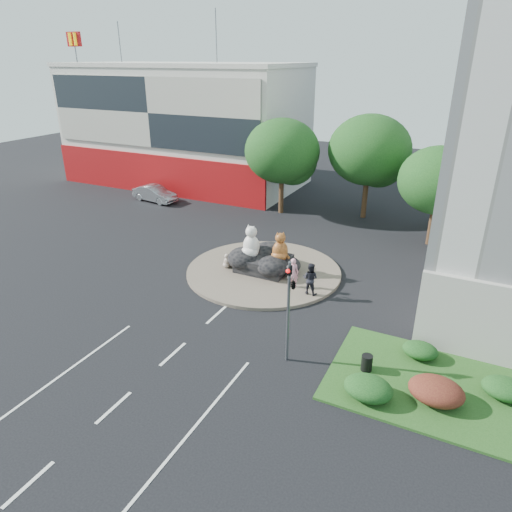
{
  "coord_description": "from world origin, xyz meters",
  "views": [
    {
      "loc": [
        11.49,
        -14.3,
        12.92
      ],
      "look_at": [
        0.4,
        8.07,
        2.0
      ],
      "focal_mm": 32.0,
      "sensor_mm": 36.0,
      "label": 1
    }
  ],
  "objects": [
    {
      "name": "street_lamp",
      "position": [
        12.82,
        8.0,
        4.55
      ],
      "size": [
        2.34,
        0.22,
        8.06
      ],
      "color": "#595B60",
      "rests_on": "ground"
    },
    {
      "name": "pedestrian_pink",
      "position": [
        2.58,
        8.63,
        1.13
      ],
      "size": [
        0.76,
        0.59,
        1.85
      ],
      "primitive_type": "imported",
      "rotation": [
        0.0,
        0.0,
        3.38
      ],
      "color": "pink",
      "rests_on": "roundabout_island"
    },
    {
      "name": "cat_white",
      "position": [
        -0.78,
        9.77,
        2.17
      ],
      "size": [
        1.44,
        1.3,
        2.15
      ],
      "primitive_type": null,
      "rotation": [
        0.0,
        0.0,
        -0.15
      ],
      "color": "silver",
      "rests_on": "rock_plinth"
    },
    {
      "name": "hedge_near_green",
      "position": [
        9.0,
        1.0,
        0.57
      ],
      "size": [
        2.0,
        1.6,
        0.9
      ],
      "primitive_type": "ellipsoid",
      "color": "#103512",
      "rests_on": "grass_verge"
    },
    {
      "name": "hedge_back_green",
      "position": [
        10.5,
        4.8,
        0.48
      ],
      "size": [
        1.6,
        1.28,
        0.72
      ],
      "primitive_type": "ellipsoid",
      "color": "#103512",
      "rests_on": "grass_verge"
    },
    {
      "name": "pedestrian_dark",
      "position": [
        3.81,
        8.25,
        1.17
      ],
      "size": [
        0.97,
        0.77,
        1.93
      ],
      "primitive_type": "imported",
      "rotation": [
        0.0,
        0.0,
        3.1
      ],
      "color": "black",
      "rests_on": "roundabout_island"
    },
    {
      "name": "tree_right",
      "position": [
        9.07,
        20.06,
        4.63
      ],
      "size": [
        5.7,
        5.7,
        7.3
      ],
      "color": "#382314",
      "rests_on": "ground"
    },
    {
      "name": "kitten_calico",
      "position": [
        -2.34,
        9.3,
        0.69
      ],
      "size": [
        0.77,
        0.74,
        0.99
      ],
      "primitive_type": null,
      "rotation": [
        0.0,
        0.0,
        -0.52
      ],
      "color": "white",
      "rests_on": "roundabout_island"
    },
    {
      "name": "traffic_light",
      "position": [
        5.1,
        2.0,
        3.62
      ],
      "size": [
        0.44,
        1.24,
        5.0
      ],
      "color": "#595B60",
      "rests_on": "ground"
    },
    {
      "name": "kitten_white",
      "position": [
        2.18,
        9.39,
        0.65
      ],
      "size": [
        0.7,
        0.71,
        0.9
      ],
      "primitive_type": null,
      "rotation": [
        0.0,
        0.0,
        0.86
      ],
      "color": "beige",
      "rests_on": "roundabout_island"
    },
    {
      "name": "rock_plinth",
      "position": [
        0.0,
        10.0,
        0.65
      ],
      "size": [
        3.2,
        2.6,
        0.9
      ],
      "primitive_type": null,
      "color": "black",
      "rests_on": "roundabout_island"
    },
    {
      "name": "ground",
      "position": [
        0.0,
        0.0,
        0.0
      ],
      "size": [
        120.0,
        120.0,
        0.0
      ],
      "primitive_type": "plane",
      "color": "black",
      "rests_on": "ground"
    },
    {
      "name": "hedge_red",
      "position": [
        11.5,
        2.0,
        0.61
      ],
      "size": [
        2.2,
        1.76,
        0.99
      ],
      "primitive_type": "ellipsoid",
      "color": "#461212",
      "rests_on": "grass_verge"
    },
    {
      "name": "tree_mid",
      "position": [
        3.07,
        24.06,
        5.56
      ],
      "size": [
        6.84,
        6.84,
        8.76
      ],
      "color": "#382314",
      "rests_on": "ground"
    },
    {
      "name": "shophouse_block",
      "position": [
        -18.0,
        27.91,
        6.18
      ],
      "size": [
        25.2,
        12.3,
        17.4
      ],
      "color": "beige",
      "rests_on": "ground"
    },
    {
      "name": "litter_bin",
      "position": [
        8.52,
        2.74,
        0.5
      ],
      "size": [
        0.51,
        0.51,
        0.76
      ],
      "primitive_type": "cylinder",
      "rotation": [
        0.0,
        0.0,
        0.03
      ],
      "color": "black",
      "rests_on": "grass_verge"
    },
    {
      "name": "parked_car",
      "position": [
        -16.32,
        19.74,
        0.77
      ],
      "size": [
        4.83,
        2.2,
        1.54
      ],
      "primitive_type": "imported",
      "rotation": [
        0.0,
        0.0,
        1.44
      ],
      "color": "#989A9F",
      "rests_on": "ground"
    },
    {
      "name": "tree_left",
      "position": [
        -3.93,
        22.06,
        5.25
      ],
      "size": [
        6.46,
        6.46,
        8.27
      ],
      "color": "#382314",
      "rests_on": "ground"
    },
    {
      "name": "roundabout_island",
      "position": [
        0.0,
        10.0,
        0.1
      ],
      "size": [
        10.0,
        10.0,
        0.2
      ],
      "primitive_type": "cylinder",
      "color": "brown",
      "rests_on": "ground"
    },
    {
      "name": "cat_tabby",
      "position": [
        1.12,
        10.04,
        2.05
      ],
      "size": [
        1.49,
        1.45,
        1.9
      ],
      "primitive_type": null,
      "rotation": [
        0.0,
        0.0,
        0.56
      ],
      "color": "#AD7824",
      "rests_on": "rock_plinth"
    },
    {
      "name": "hedge_mid_green",
      "position": [
        14.0,
        3.5,
        0.53
      ],
      "size": [
        1.8,
        1.44,
        0.81
      ],
      "primitive_type": "ellipsoid",
      "color": "#103512",
      "rests_on": "grass_verge"
    },
    {
      "name": "grass_verge",
      "position": [
        12.0,
        3.0,
        0.06
      ],
      "size": [
        10.0,
        6.0,
        0.12
      ],
      "primitive_type": "cube",
      "color": "#1A4316",
      "rests_on": "ground"
    }
  ]
}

